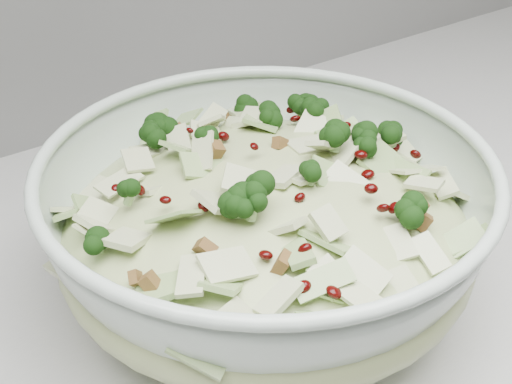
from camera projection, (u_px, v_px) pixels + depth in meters
mixing_bowl at (266, 231)px, 0.54m from camera, size 0.39×0.39×0.14m
salad at (266, 208)px, 0.53m from camera, size 0.42×0.42×0.14m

